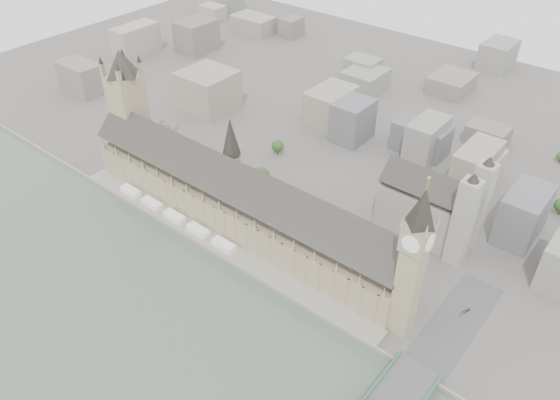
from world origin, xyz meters
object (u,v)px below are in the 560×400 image
Objects in this scene: westminster_abbey at (432,207)px; car_approach at (467,311)px; victoria_tower at (128,105)px; palace_of_westminster at (238,199)px; elizabeth_tower at (414,254)px.

car_approach is (54.61, -60.00, -14.14)m from westminster_abbey.
car_approach is at bearing -47.69° from westminster_abbey.
palace_of_westminster is at bearing -2.96° from victoria_tower.
victoria_tower is at bearing 176.04° from elizabeth_tower.
victoria_tower is (-260.00, 18.00, -2.88)m from elizabeth_tower.
elizabeth_tower reaches higher than westminster_abbey.
elizabeth_tower is 60.91m from car_approach.
victoria_tower is 291.06m from car_approach.
victoria_tower is 20.93× the size of car_approach.
westminster_abbey is 14.23× the size of car_approach.
elizabeth_tower is 22.50× the size of car_approach.
victoria_tower reaches higher than westminster_abbey.
palace_of_westminster is 166.66m from car_approach.
palace_of_westminster is 3.90× the size of westminster_abbey.
car_approach is at bearing 5.28° from palace_of_westminster.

